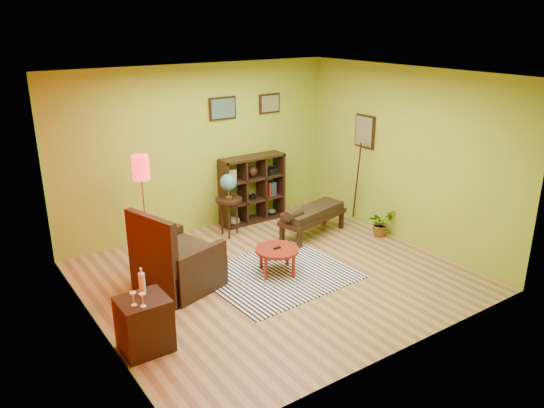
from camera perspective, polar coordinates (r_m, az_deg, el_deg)
ground at (r=7.63m, az=0.45°, el=-7.72°), size 5.00×5.00×0.00m
room_shell at (r=6.96m, az=-0.21°, el=5.44°), size 5.04×4.54×2.82m
zebra_rug at (r=7.66m, az=0.69°, el=-7.56°), size 2.07×1.78×0.01m
coffee_table at (r=7.57m, az=0.54°, el=-5.17°), size 0.63×0.63×0.40m
armchair at (r=7.27m, az=-10.37°, el=-6.44°), size 1.17×1.16×1.15m
side_cabinet at (r=6.10m, az=-13.57°, el=-12.42°), size 0.53×0.48×0.94m
floor_lamp at (r=7.62m, az=-13.86°, el=2.74°), size 0.25×0.25×1.69m
globe_table at (r=8.73m, az=-4.71°, el=1.57°), size 0.44×0.44×1.08m
cube_shelf at (r=9.44m, az=-2.05°, el=1.63°), size 1.20×0.35×1.20m
bench at (r=8.86m, az=4.28°, el=-1.09°), size 1.37×0.75×0.60m
potted_plant at (r=9.10m, az=11.58°, el=-2.30°), size 0.46×0.50×0.35m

